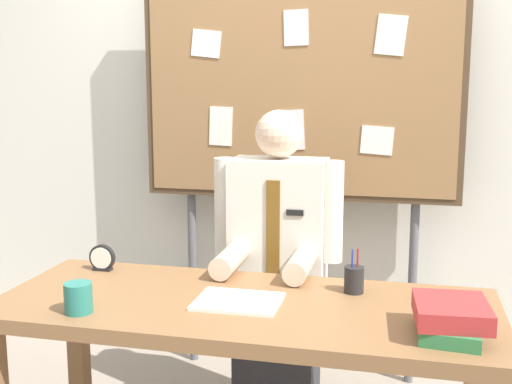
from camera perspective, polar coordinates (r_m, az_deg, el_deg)
name	(u,v)px	position (r m, az deg, el deg)	size (l,w,h in m)	color
back_wall	(306,109)	(3.37, 4.39, 7.26)	(6.40, 0.08, 2.70)	silver
desk	(244,329)	(2.27, -1.05, -11.93)	(1.71, 0.68, 0.76)	brown
person	(278,283)	(2.81, 1.91, -7.98)	(0.55, 0.56, 1.38)	#2D2D33
bulletin_board	(299,89)	(3.16, 3.82, 9.03)	(1.56, 0.09, 2.04)	#4C3823
book_stack	(451,318)	(2.03, 16.83, -10.56)	(0.23, 0.26, 0.10)	#337F47
open_notebook	(238,301)	(2.22, -1.59, -9.61)	(0.29, 0.22, 0.01)	white
desk_clock	(102,259)	(2.65, -13.39, -5.74)	(0.10, 0.04, 0.10)	black
coffee_mug	(78,298)	(2.20, -15.38, -8.98)	(0.09, 0.09, 0.10)	#267266
pen_holder	(354,279)	(2.34, 8.62, -7.61)	(0.07, 0.07, 0.16)	#262626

